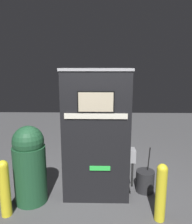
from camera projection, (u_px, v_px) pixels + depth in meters
name	position (u px, v px, depth m)	size (l,w,h in m)	color
ground_plane	(96.00, 203.00, 3.50)	(14.00, 14.00, 0.00)	#4C4C4F
gas_pump	(96.00, 136.00, 3.48)	(1.16, 0.45, 2.12)	black
safety_bollard	(161.00, 191.00, 3.04)	(0.15, 0.15, 0.85)	yellow
trash_bin	(30.00, 164.00, 3.45)	(0.51, 0.51, 1.26)	#1E4C2D
safety_bollard_far	(5.00, 187.00, 3.13)	(0.15, 0.15, 0.86)	yellow
squeegee_bucket	(145.00, 181.00, 3.82)	(0.32, 0.32, 0.83)	#262628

